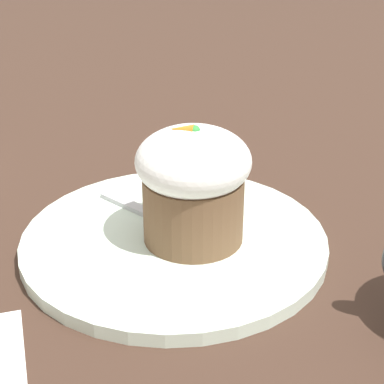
% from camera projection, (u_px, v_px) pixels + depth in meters
% --- Properties ---
extents(ground_plane, '(4.00, 4.00, 0.00)m').
position_uv_depth(ground_plane, '(174.00, 247.00, 0.51)').
color(ground_plane, '#3D281E').
extents(dessert_plate, '(0.24, 0.24, 0.01)m').
position_uv_depth(dessert_plate, '(174.00, 241.00, 0.51)').
color(dessert_plate, silver).
rests_on(dessert_plate, ground_plane).
extents(carrot_cake, '(0.09, 0.09, 0.09)m').
position_uv_depth(carrot_cake, '(192.00, 185.00, 0.48)').
color(carrot_cake, brown).
rests_on(carrot_cake, dessert_plate).
extents(spoon, '(0.11, 0.07, 0.01)m').
position_uv_depth(spoon, '(168.00, 221.00, 0.52)').
color(spoon, '#B7B7BC').
rests_on(spoon, dessert_plate).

